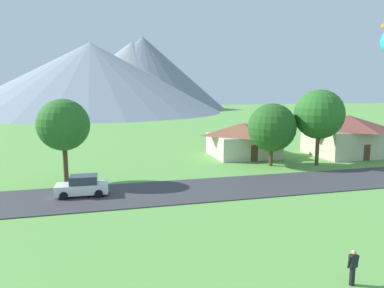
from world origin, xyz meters
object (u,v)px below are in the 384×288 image
(tree_left_of_center, at_px, (272,127))
(tree_center, at_px, (319,114))
(tree_near_left, at_px, (63,125))
(house_leftmost, at_px, (243,139))
(watcher_person, at_px, (353,267))
(house_left_center, at_px, (347,134))
(parked_car_white_west_end, at_px, (83,186))

(tree_left_of_center, xyz_separation_m, tree_center, (5.38, -1.01, 1.48))
(tree_near_left, distance_m, tree_center, 27.74)
(house_leftmost, bearing_deg, tree_left_of_center, -83.28)
(tree_left_of_center, xyz_separation_m, watcher_person, (-8.18, -24.12, -3.61))
(house_left_center, xyz_separation_m, tree_left_of_center, (-13.05, -3.76, 1.68))
(watcher_person, bearing_deg, house_leftmost, 76.45)
(watcher_person, bearing_deg, tree_near_left, 123.04)
(tree_left_of_center, relative_size, watcher_person, 4.33)
(tree_near_left, xyz_separation_m, parked_car_white_west_end, (1.70, -4.64, -4.67))
(house_left_center, distance_m, watcher_person, 35.10)
(tree_center, relative_size, parked_car_white_west_end, 2.07)
(parked_car_white_west_end, bearing_deg, tree_center, 12.98)
(house_left_center, height_order, tree_left_of_center, tree_left_of_center)
(house_left_center, bearing_deg, tree_center, -148.12)
(tree_near_left, xyz_separation_m, tree_center, (27.70, 1.36, 0.42))
(house_leftmost, relative_size, watcher_person, 5.19)
(house_leftmost, distance_m, parked_car_white_west_end, 24.09)
(watcher_person, bearing_deg, tree_left_of_center, 71.28)
(house_leftmost, bearing_deg, tree_near_left, -157.45)
(parked_car_white_west_end, height_order, watcher_person, parked_car_white_west_end)
(tree_left_of_center, relative_size, parked_car_white_west_end, 1.70)
(tree_left_of_center, bearing_deg, house_leftmost, 96.72)
(tree_near_left, distance_m, watcher_person, 26.36)
(tree_left_of_center, height_order, parked_car_white_west_end, tree_left_of_center)
(tree_near_left, distance_m, parked_car_white_west_end, 6.80)
(tree_near_left, xyz_separation_m, watcher_person, (14.15, -21.75, -4.66))
(tree_near_left, relative_size, watcher_person, 4.75)
(parked_car_white_west_end, distance_m, watcher_person, 21.16)
(house_left_center, distance_m, tree_center, 9.57)
(house_leftmost, distance_m, house_left_center, 14.12)
(house_left_center, bearing_deg, tree_left_of_center, -163.93)
(tree_center, bearing_deg, tree_left_of_center, 169.36)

